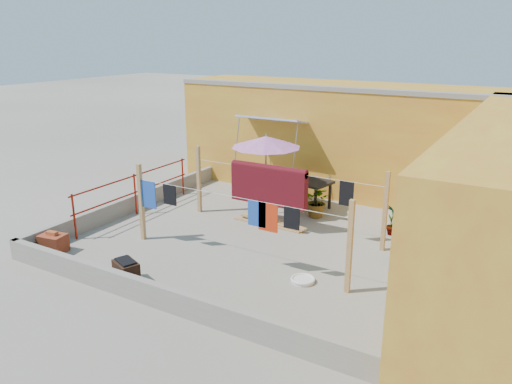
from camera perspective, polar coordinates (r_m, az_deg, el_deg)
ground at (r=11.67m, az=1.18°, el=-5.47°), size 80.00×80.00×0.00m
wall_back at (r=15.14m, az=11.64°, el=5.92°), size 11.00×3.27×3.21m
parapet_front at (r=8.93m, az=-10.34°, el=-11.83°), size 8.30×0.16×0.44m
parapet_left at (r=13.91m, az=-13.66°, el=-1.17°), size 0.16×7.30×0.44m
red_railing at (r=13.47m, az=-13.68°, el=0.45°), size 0.05×4.20×1.10m
clothesline_rig at (r=11.94m, az=1.17°, el=0.33°), size 5.09×2.35×1.80m
patio_umbrella at (r=12.81m, az=1.16°, el=5.71°), size 2.13×2.13×2.16m
outdoor_table at (r=13.77m, az=5.16°, el=1.23°), size 1.82×1.16×0.79m
brick_stack at (r=11.83m, az=-22.16°, el=-5.42°), size 0.60×0.48×0.48m
lumber_pile at (r=12.55m, az=1.78°, el=-3.49°), size 2.03×0.62×0.12m
brazier at (r=9.96m, az=-14.60°, el=-8.82°), size 0.62×0.53×0.48m
white_basin at (r=9.80m, az=5.37°, el=-9.95°), size 0.48×0.48×0.08m
water_jug_a at (r=12.18m, az=20.17°, el=-4.87°), size 0.20×0.20×0.31m
water_jug_b at (r=12.21m, az=18.10°, el=-4.53°), size 0.22×0.22×0.35m
green_hose at (r=13.67m, az=16.60°, el=-2.56°), size 0.50×0.50×0.07m
plant_back_a at (r=13.06m, az=7.05°, el=-1.06°), size 0.81×0.71×0.85m
plant_back_b at (r=12.63m, az=21.24°, el=-3.25°), size 0.45×0.45×0.67m
plant_right_a at (r=12.23m, az=15.31°, el=-3.09°), size 0.48×0.47×0.76m
plant_right_b at (r=10.84m, az=16.28°, el=-5.90°), size 0.52×0.53×0.76m
plant_right_c at (r=9.23m, az=17.69°, el=-10.94°), size 0.65×0.67×0.56m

